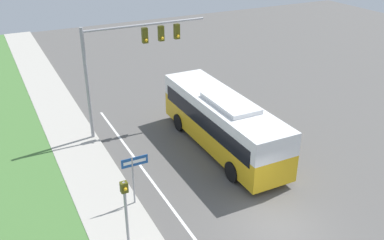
{
  "coord_description": "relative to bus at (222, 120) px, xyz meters",
  "views": [
    {
      "loc": [
        -9.99,
        -11.61,
        12.36
      ],
      "look_at": [
        -0.1,
        8.02,
        1.69
      ],
      "focal_mm": 40.0,
      "sensor_mm": 36.0,
      "label": 1
    }
  ],
  "objects": [
    {
      "name": "ground_plane",
      "position": [
        -1.31,
        -7.01,
        -1.8
      ],
      "size": [
        80.0,
        80.0,
        0.0
      ],
      "primitive_type": "plane",
      "color": "#565451"
    },
    {
      "name": "bus",
      "position": [
        0.0,
        0.0,
        0.0
      ],
      "size": [
        2.73,
        10.24,
        3.3
      ],
      "color": "gold",
      "rests_on": "ground_plane"
    },
    {
      "name": "signal_gantry",
      "position": [
        -3.77,
        4.54,
        3.24
      ],
      "size": [
        7.57,
        0.41,
        6.8
      ],
      "color": "#939399",
      "rests_on": "ground_plane"
    },
    {
      "name": "pedestrian_signal",
      "position": [
        -7.51,
        -5.31,
        0.31
      ],
      "size": [
        0.28,
        0.34,
        3.12
      ],
      "color": "#939399",
      "rests_on": "ground_plane"
    },
    {
      "name": "street_sign",
      "position": [
        -6.28,
        -2.81,
        0.03
      ],
      "size": [
        1.26,
        0.08,
        2.59
      ],
      "color": "#939399",
      "rests_on": "ground_plane"
    }
  ]
}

